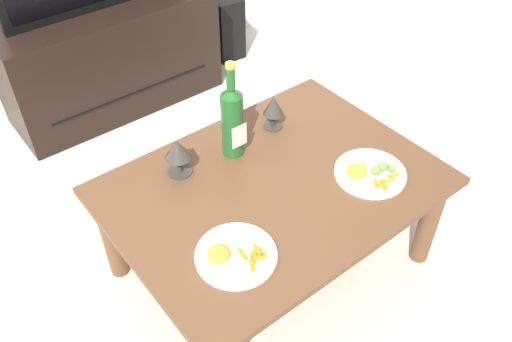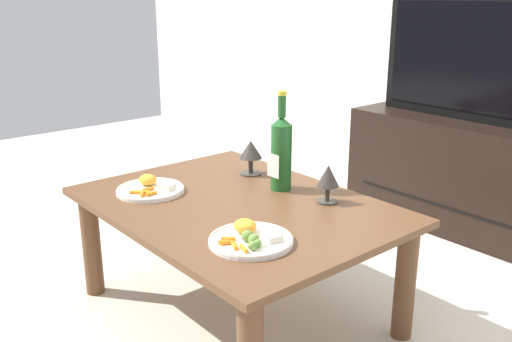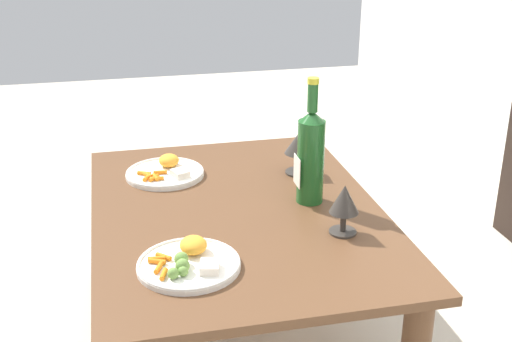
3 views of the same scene
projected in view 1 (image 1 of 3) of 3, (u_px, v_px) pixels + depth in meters
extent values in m
plane|color=beige|center=(271.00, 263.00, 2.08)|extent=(6.40, 6.40, 0.00)
cube|color=brown|center=(273.00, 186.00, 1.80)|extent=(1.08, 0.80, 0.03)
cylinder|color=brown|center=(429.00, 221.00, 1.97)|extent=(0.07, 0.07, 0.41)
cylinder|color=brown|center=(111.00, 235.00, 1.92)|extent=(0.07, 0.07, 0.41)
cylinder|color=brown|center=(307.00, 134.00, 2.36)|extent=(0.07, 0.07, 0.41)
cube|color=black|center=(111.00, 58.00, 2.71)|extent=(1.07, 0.40, 0.54)
cube|color=black|center=(134.00, 93.00, 2.66)|extent=(0.86, 0.01, 0.01)
cube|color=black|center=(227.00, 28.00, 3.13)|extent=(0.17, 0.17, 0.36)
cylinder|color=#1E5923|center=(232.00, 125.00, 1.83)|extent=(0.08, 0.08, 0.24)
cone|color=#1E5923|center=(231.00, 92.00, 1.74)|extent=(0.08, 0.08, 0.03)
cylinder|color=#1E5923|center=(231.00, 78.00, 1.71)|extent=(0.03, 0.03, 0.08)
cylinder|color=yellow|center=(230.00, 65.00, 1.67)|extent=(0.03, 0.03, 0.02)
cube|color=silver|center=(239.00, 136.00, 1.82)|extent=(0.06, 0.00, 0.09)
cylinder|color=#38332D|center=(180.00, 171.00, 1.83)|extent=(0.08, 0.08, 0.01)
cylinder|color=#38332D|center=(179.00, 164.00, 1.81)|extent=(0.02, 0.02, 0.06)
cone|color=#38332D|center=(177.00, 149.00, 1.76)|extent=(0.09, 0.09, 0.07)
cylinder|color=#38332D|center=(273.00, 126.00, 2.02)|extent=(0.07, 0.07, 0.01)
cylinder|color=#38332D|center=(273.00, 119.00, 2.00)|extent=(0.02, 0.02, 0.05)
cone|color=#38332D|center=(273.00, 105.00, 1.96)|extent=(0.08, 0.08, 0.08)
cylinder|color=white|center=(236.00, 255.00, 1.56)|extent=(0.24, 0.24, 0.01)
torus|color=white|center=(236.00, 254.00, 1.55)|extent=(0.24, 0.24, 0.01)
ellipsoid|color=orange|center=(218.00, 254.00, 1.53)|extent=(0.07, 0.06, 0.04)
cube|color=beige|center=(239.00, 236.00, 1.59)|extent=(0.07, 0.06, 0.02)
cylinder|color=orange|center=(252.00, 266.00, 1.51)|extent=(0.03, 0.04, 0.01)
cylinder|color=orange|center=(254.00, 261.00, 1.53)|extent=(0.04, 0.03, 0.01)
cylinder|color=orange|center=(260.00, 258.00, 1.53)|extent=(0.04, 0.03, 0.01)
cylinder|color=orange|center=(258.00, 252.00, 1.55)|extent=(0.04, 0.04, 0.01)
cylinder|color=orange|center=(258.00, 249.00, 1.56)|extent=(0.01, 0.04, 0.01)
cylinder|color=orange|center=(256.00, 252.00, 1.55)|extent=(0.04, 0.02, 0.01)
cylinder|color=orange|center=(242.00, 254.00, 1.54)|extent=(0.02, 0.04, 0.01)
cylinder|color=white|center=(370.00, 173.00, 1.82)|extent=(0.25, 0.25, 0.01)
torus|color=white|center=(370.00, 172.00, 1.81)|extent=(0.24, 0.24, 0.01)
ellipsoid|color=orange|center=(357.00, 171.00, 1.79)|extent=(0.07, 0.07, 0.04)
cube|color=beige|center=(370.00, 158.00, 1.85)|extent=(0.06, 0.06, 0.02)
cylinder|color=orange|center=(376.00, 184.00, 1.76)|extent=(0.04, 0.04, 0.01)
cylinder|color=orange|center=(381.00, 186.00, 1.76)|extent=(0.02, 0.04, 0.01)
cylinder|color=orange|center=(384.00, 184.00, 1.76)|extent=(0.03, 0.04, 0.01)
cylinder|color=orange|center=(390.00, 180.00, 1.78)|extent=(0.04, 0.03, 0.01)
cylinder|color=orange|center=(394.00, 175.00, 1.80)|extent=(0.04, 0.02, 0.01)
sphere|color=olive|center=(376.00, 171.00, 1.80)|extent=(0.03, 0.03, 0.03)
sphere|color=olive|center=(386.00, 166.00, 1.82)|extent=(0.02, 0.02, 0.02)
sphere|color=olive|center=(392.00, 169.00, 1.81)|extent=(0.03, 0.03, 0.03)
sphere|color=olive|center=(382.00, 167.00, 1.81)|extent=(0.03, 0.03, 0.03)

